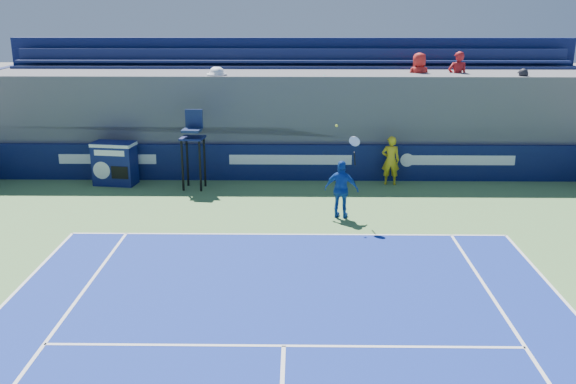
{
  "coord_description": "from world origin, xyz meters",
  "views": [
    {
      "loc": [
        0.21,
        -3.34,
        5.65
      ],
      "look_at": [
        0.0,
        11.5,
        1.25
      ],
      "focal_mm": 40.0,
      "sensor_mm": 36.0,
      "label": 1
    }
  ],
  "objects_px": {
    "match_clock": "(115,162)",
    "tennis_player": "(342,189)",
    "ball_person": "(391,160)",
    "umpire_chair": "(193,141)"
  },
  "relations": [
    {
      "from": "match_clock",
      "to": "tennis_player",
      "type": "distance_m",
      "value": 7.74
    },
    {
      "from": "umpire_chair",
      "to": "ball_person",
      "type": "bearing_deg",
      "value": 4.86
    },
    {
      "from": "umpire_chair",
      "to": "tennis_player",
      "type": "bearing_deg",
      "value": -32.34
    },
    {
      "from": "match_clock",
      "to": "tennis_player",
      "type": "bearing_deg",
      "value": -24.57
    },
    {
      "from": "umpire_chair",
      "to": "tennis_player",
      "type": "distance_m",
      "value": 5.3
    },
    {
      "from": "ball_person",
      "to": "match_clock",
      "type": "xyz_separation_m",
      "value": [
        -8.82,
        -0.12,
        -0.06
      ]
    },
    {
      "from": "umpire_chair",
      "to": "tennis_player",
      "type": "height_order",
      "value": "tennis_player"
    },
    {
      "from": "ball_person",
      "to": "match_clock",
      "type": "height_order",
      "value": "ball_person"
    },
    {
      "from": "ball_person",
      "to": "match_clock",
      "type": "bearing_deg",
      "value": 3.69
    },
    {
      "from": "match_clock",
      "to": "umpire_chair",
      "type": "distance_m",
      "value": 2.75
    }
  ]
}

